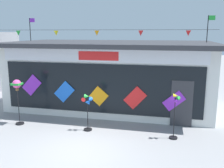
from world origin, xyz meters
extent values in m
plane|color=gray|center=(0.00, 0.00, 0.00)|extent=(80.00, 80.00, 0.00)
cube|color=silver|center=(-0.16, 5.71, 1.65)|extent=(10.16, 5.25, 3.30)
cube|color=#333338|center=(-0.16, 5.31, 3.40)|extent=(10.56, 6.03, 0.20)
cube|color=silver|center=(-0.16, 3.04, 2.97)|extent=(9.35, 0.08, 0.56)
cube|color=red|center=(-0.16, 3.01, 2.97)|extent=(1.83, 0.04, 0.39)
cube|color=black|center=(-0.16, 3.05, 1.48)|extent=(9.15, 0.06, 2.26)
cube|color=#333338|center=(3.50, 3.05, 1.00)|extent=(0.90, 0.07, 2.00)
cube|color=purple|center=(-3.49, 2.99, 1.50)|extent=(1.05, 0.03, 1.07)
cube|color=blue|center=(-1.82, 2.99, 1.26)|extent=(1.04, 0.03, 1.05)
cube|color=orange|center=(-0.16, 2.99, 1.14)|extent=(0.94, 0.03, 0.94)
cube|color=red|center=(1.51, 2.99, 1.16)|extent=(1.05, 0.03, 1.07)
cube|color=purple|center=(3.18, 2.99, 1.12)|extent=(0.99, 0.03, 0.94)
cylinder|color=black|center=(-0.16, 2.83, 4.09)|extent=(9.76, 0.01, 0.01)
cone|color=green|center=(-3.90, 2.83, 3.95)|extent=(0.20, 0.20, 0.22)
cone|color=yellow|center=(-2.03, 2.83, 3.95)|extent=(0.20, 0.20, 0.22)
cone|color=orange|center=(-0.16, 2.83, 3.95)|extent=(0.20, 0.20, 0.22)
cone|color=red|center=(1.71, 2.83, 3.95)|extent=(0.20, 0.20, 0.22)
cone|color=red|center=(3.58, 2.83, 3.95)|extent=(0.20, 0.20, 0.22)
cylinder|color=black|center=(-4.99, 5.71, 4.14)|extent=(0.04, 0.04, 1.28)
cube|color=purple|center=(-4.83, 5.71, 4.66)|extent=(0.32, 0.02, 0.22)
cylinder|color=black|center=(4.68, 5.71, 4.15)|extent=(0.04, 0.04, 1.30)
cube|color=green|center=(4.84, 5.71, 4.68)|extent=(0.32, 0.02, 0.22)
cylinder|color=black|center=(-3.42, 1.70, 0.03)|extent=(0.36, 0.36, 0.06)
cylinder|color=black|center=(-3.42, 1.70, 0.82)|extent=(0.03, 0.03, 1.63)
sphere|color=#EA4CA3|center=(-3.42, 1.70, 1.82)|extent=(0.37, 0.37, 0.37)
cube|color=green|center=(-3.42, 1.70, 1.82)|extent=(0.38, 0.38, 0.08)
cube|color=brown|center=(-3.42, 1.70, 1.57)|extent=(0.10, 0.10, 0.10)
cylinder|color=black|center=(-0.27, 1.71, 0.03)|extent=(0.34, 0.34, 0.06)
cylinder|color=black|center=(-0.27, 1.71, 0.67)|extent=(0.03, 0.03, 1.34)
cylinder|color=black|center=(-0.27, 1.67, 1.34)|extent=(0.06, 0.04, 0.06)
cone|color=blue|center=(-0.14, 1.67, 1.34)|extent=(0.18, 0.19, 0.18)
cone|color=green|center=(-0.27, 1.67, 1.46)|extent=(0.19, 0.18, 0.18)
cone|color=red|center=(-0.39, 1.67, 1.34)|extent=(0.18, 0.19, 0.18)
cone|color=blue|center=(-0.27, 1.67, 1.22)|extent=(0.19, 0.18, 0.18)
cylinder|color=black|center=(3.18, 1.64, 0.03)|extent=(0.32, 0.32, 0.06)
cylinder|color=black|center=(3.18, 1.64, 0.80)|extent=(0.03, 0.03, 1.59)
cylinder|color=black|center=(3.18, 1.60, 1.59)|extent=(0.06, 0.04, 0.06)
cone|color=green|center=(3.29, 1.60, 1.59)|extent=(0.16, 0.17, 0.16)
cone|color=yellow|center=(3.18, 1.60, 1.70)|extent=(0.17, 0.16, 0.16)
cone|color=purple|center=(3.08, 1.60, 1.59)|extent=(0.16, 0.17, 0.16)
cone|color=purple|center=(3.18, 1.60, 1.49)|extent=(0.17, 0.16, 0.16)
camera|label=1|loc=(2.88, -7.62, 4.00)|focal=40.17mm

